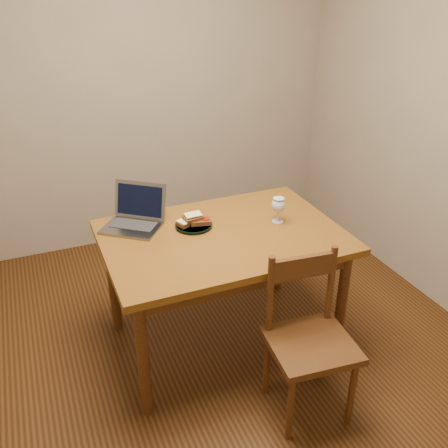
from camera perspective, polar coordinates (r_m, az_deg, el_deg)
name	(u,v)px	position (r m, az deg, el deg)	size (l,w,h in m)	color
floor	(211,353)	(3.08, -1.47, -14.55)	(3.20, 3.20, 0.02)	black
back_wall	(130,80)	(3.91, -10.64, 15.92)	(3.20, 0.02, 2.60)	gray
table	(223,247)	(2.78, -0.16, -2.70)	(1.30, 0.90, 0.74)	#4D2C0C
chair	(310,333)	(2.51, 9.78, -12.18)	(0.44, 0.42, 0.43)	#391B0B
plate	(194,225)	(2.81, -3.47, -0.16)	(0.21, 0.21, 0.02)	black
sandwich_cheese	(187,222)	(2.80, -4.24, 0.28)	(0.11, 0.07, 0.03)	#381E0C
sandwich_tomato	(201,221)	(2.80, -2.65, 0.39)	(0.12, 0.07, 0.04)	#381E0C
sandwich_top	(193,217)	(2.79, -3.54, 0.79)	(0.11, 0.06, 0.03)	#381E0C
milk_glass	(278,210)	(2.85, 6.21, 1.61)	(0.08, 0.08, 0.15)	white
laptop	(135,215)	(2.86, -10.09, 1.07)	(0.42, 0.41, 0.22)	slate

